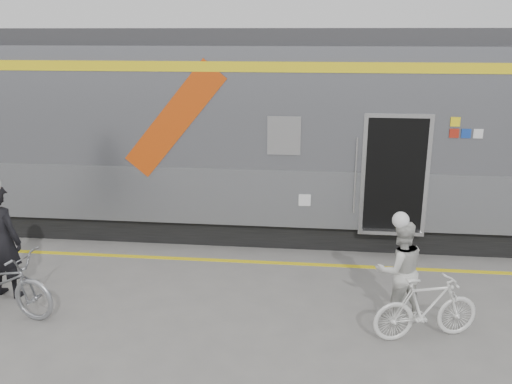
# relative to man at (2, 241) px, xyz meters

# --- Properties ---
(ground) EXTENTS (90.00, 90.00, 0.00)m
(ground) POSITION_rel_man_xyz_m (3.60, -0.45, -0.92)
(ground) COLOR slate
(ground) RESTS_ON ground
(train) EXTENTS (24.00, 3.17, 4.10)m
(train) POSITION_rel_man_xyz_m (4.04, 3.75, 1.14)
(train) COLOR black
(train) RESTS_ON ground
(safety_strip) EXTENTS (24.00, 0.12, 0.01)m
(safety_strip) POSITION_rel_man_xyz_m (3.60, 1.70, -0.91)
(safety_strip) COLOR yellow
(safety_strip) RESTS_ON ground
(man) EXTENTS (0.75, 0.57, 1.84)m
(man) POSITION_rel_man_xyz_m (0.00, 0.00, 0.00)
(man) COLOR black
(man) RESTS_ON ground
(woman) EXTENTS (0.85, 0.74, 1.49)m
(woman) POSITION_rel_man_xyz_m (6.05, -0.02, -0.17)
(woman) COLOR silver
(woman) RESTS_ON ground
(bicycle_right) EXTENTS (1.56, 0.83, 0.90)m
(bicycle_right) POSITION_rel_man_xyz_m (6.35, -0.57, -0.47)
(bicycle_right) COLOR white
(bicycle_right) RESTS_ON ground
(helmet_woman) EXTENTS (0.24, 0.24, 0.24)m
(helmet_woman) POSITION_rel_man_xyz_m (6.05, -0.02, 0.69)
(helmet_woman) COLOR white
(helmet_woman) RESTS_ON woman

